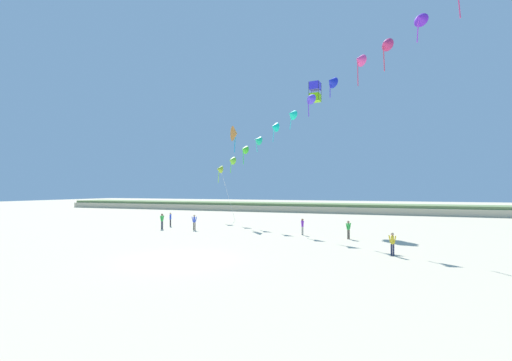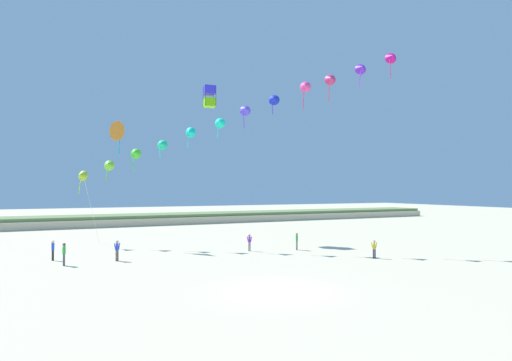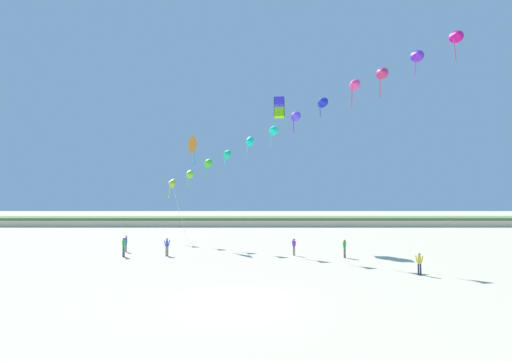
# 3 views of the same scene
# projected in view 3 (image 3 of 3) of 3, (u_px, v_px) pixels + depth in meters

# --- Properties ---
(ground_plane) EXTENTS (240.00, 240.00, 0.00)m
(ground_plane) POSITION_uv_depth(u_px,v_px,m) (235.00, 302.00, 17.95)
(ground_plane) COLOR beige
(dune_ridge) EXTENTS (120.00, 8.78, 1.68)m
(dune_ridge) POSITION_uv_depth(u_px,v_px,m) (250.00, 221.00, 67.33)
(dune_ridge) COLOR beige
(dune_ridge) RESTS_ON ground
(person_near_left) EXTENTS (0.42, 0.48, 1.60)m
(person_near_left) POSITION_uv_depth(u_px,v_px,m) (293.00, 246.00, 32.37)
(person_near_left) COLOR gray
(person_near_left) RESTS_ON ground
(person_near_right) EXTENTS (0.29, 0.57, 1.66)m
(person_near_right) POSITION_uv_depth(u_px,v_px,m) (125.00, 242.00, 34.50)
(person_near_right) COLOR black
(person_near_right) RESTS_ON ground
(person_mid_center) EXTENTS (0.52, 0.30, 1.55)m
(person_mid_center) POSITION_uv_depth(u_px,v_px,m) (418.00, 262.00, 24.28)
(person_mid_center) COLOR #282D4C
(person_mid_center) RESTS_ON ground
(person_far_left) EXTENTS (0.24, 0.61, 1.74)m
(person_far_left) POSITION_uv_depth(u_px,v_px,m) (123.00, 246.00, 31.65)
(person_far_left) COLOR #474C56
(person_far_left) RESTS_ON ground
(person_far_right) EXTENTS (0.55, 0.36, 1.68)m
(person_far_right) POSITION_uv_depth(u_px,v_px,m) (166.00, 246.00, 32.08)
(person_far_right) COLOR #726656
(person_far_right) RESTS_ON ground
(person_far_center) EXTENTS (0.47, 0.46, 1.64)m
(person_far_center) POSITION_uv_depth(u_px,v_px,m) (344.00, 247.00, 31.15)
(person_far_center) COLOR #726656
(person_far_center) RESTS_ON ground
(kite_banner_string) EXTENTS (28.64, 17.97, 19.38)m
(kite_banner_string) POSITION_uv_depth(u_px,v_px,m) (282.00, 123.00, 35.64)
(kite_banner_string) COLOR #9BC229
(large_kite_low_lead) EXTENTS (1.85, 2.00, 3.56)m
(large_kite_low_lead) POSITION_uv_depth(u_px,v_px,m) (194.00, 145.00, 41.19)
(large_kite_low_lead) COLOR orange
(large_kite_mid_trail) EXTENTS (1.43, 1.43, 2.48)m
(large_kite_mid_trail) POSITION_uv_depth(u_px,v_px,m) (278.00, 108.00, 43.37)
(large_kite_mid_trail) COLOR #74CD0E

